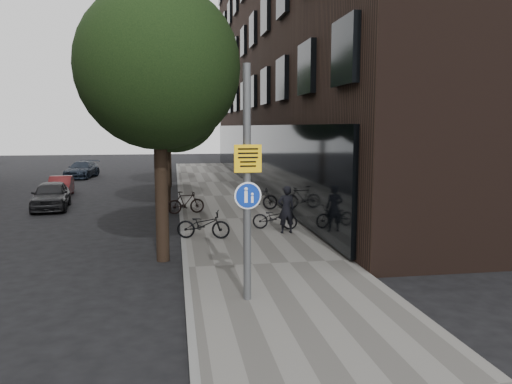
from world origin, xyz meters
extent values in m
plane|color=black|center=(0.00, 0.00, 0.00)|extent=(120.00, 120.00, 0.00)
cube|color=slate|center=(0.25, 10.00, 0.06)|extent=(4.50, 60.00, 0.12)
cube|color=slate|center=(-2.00, 10.00, 0.07)|extent=(0.15, 60.00, 0.13)
cube|color=black|center=(8.50, 22.00, 9.00)|extent=(12.00, 40.00, 18.00)
cylinder|color=black|center=(-2.60, 4.50, 1.60)|extent=(0.36, 0.36, 3.20)
sphere|color=black|center=(-2.60, 4.50, 5.30)|extent=(4.40, 4.40, 4.40)
sphere|color=black|center=(-2.20, 5.30, 4.30)|extent=(2.64, 2.64, 2.64)
cylinder|color=black|center=(-2.60, 13.00, 1.60)|extent=(0.36, 0.36, 3.20)
sphere|color=black|center=(-2.60, 13.00, 5.30)|extent=(5.00, 5.00, 5.00)
sphere|color=black|center=(-2.20, 13.80, 4.30)|extent=(3.00, 3.00, 3.00)
cylinder|color=black|center=(-2.60, 22.00, 1.60)|extent=(0.36, 0.36, 3.20)
sphere|color=black|center=(-2.60, 22.00, 5.30)|extent=(5.00, 5.00, 5.00)
sphere|color=black|center=(-2.20, 22.80, 4.30)|extent=(3.00, 3.00, 3.00)
cylinder|color=#595B5E|center=(-0.77, 0.70, 2.55)|extent=(0.16, 0.16, 4.86)
cube|color=#EBB30C|center=(-0.77, 0.70, 3.09)|extent=(0.56, 0.06, 0.56)
cylinder|color=#0E2F9F|center=(-0.77, 0.70, 2.33)|extent=(0.50, 0.04, 0.50)
cylinder|color=white|center=(-0.77, 0.70, 2.33)|extent=(0.56, 0.04, 0.56)
imported|color=black|center=(1.49, 7.00, 0.93)|extent=(0.62, 0.43, 1.63)
imported|color=black|center=(1.24, 7.69, 0.54)|extent=(1.68, 0.98, 0.83)
imported|color=black|center=(1.35, 11.88, 0.62)|extent=(1.70, 0.58, 1.01)
imported|color=black|center=(-1.35, 6.62, 0.57)|extent=(1.82, 0.97, 0.91)
imported|color=black|center=(-1.80, 11.41, 0.59)|extent=(1.63, 0.76, 0.94)
imported|color=black|center=(-7.80, 14.28, 0.64)|extent=(1.93, 3.90, 1.28)
imported|color=maroon|center=(-8.32, 18.73, 0.53)|extent=(1.47, 3.34, 1.07)
imported|color=#1A222F|center=(-8.93, 28.65, 0.61)|extent=(2.22, 4.38, 1.22)
camera|label=1|loc=(-2.23, -9.34, 3.73)|focal=35.00mm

